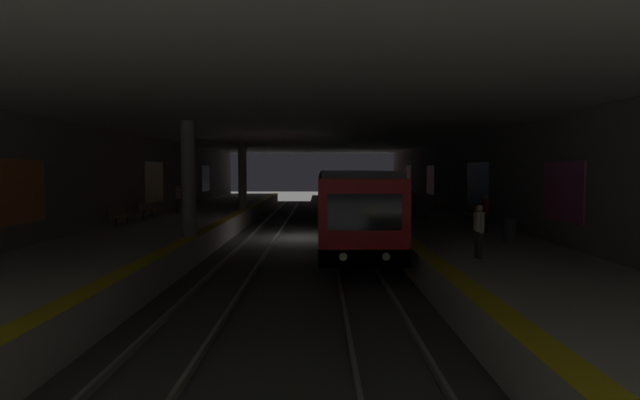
# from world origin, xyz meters

# --- Properties ---
(ground_plane) EXTENTS (120.00, 120.00, 0.00)m
(ground_plane) POSITION_xyz_m (0.00, 0.00, 0.00)
(ground_plane) COLOR #42423F
(track_left) EXTENTS (60.00, 1.53, 0.16)m
(track_left) POSITION_xyz_m (0.00, -2.20, 0.08)
(track_left) COLOR gray
(track_left) RESTS_ON ground
(track_right) EXTENTS (60.00, 1.53, 0.16)m
(track_right) POSITION_xyz_m (0.00, 2.20, 0.08)
(track_right) COLOR gray
(track_right) RESTS_ON ground
(platform_left) EXTENTS (60.00, 5.30, 1.06)m
(platform_left) POSITION_xyz_m (0.00, -6.55, 0.53)
(platform_left) COLOR #B7B2A8
(platform_left) RESTS_ON ground
(platform_right) EXTENTS (60.00, 5.30, 1.06)m
(platform_right) POSITION_xyz_m (0.00, 6.55, 0.53)
(platform_right) COLOR #B7B2A8
(platform_right) RESTS_ON ground
(wall_left) EXTENTS (60.00, 0.56, 5.60)m
(wall_left) POSITION_xyz_m (0.04, -9.45, 2.80)
(wall_left) COLOR slate
(wall_left) RESTS_ON ground
(wall_right) EXTENTS (60.00, 0.56, 5.60)m
(wall_right) POSITION_xyz_m (0.02, 9.45, 2.80)
(wall_right) COLOR slate
(wall_right) RESTS_ON ground
(ceiling_slab) EXTENTS (60.00, 19.40, 0.40)m
(ceiling_slab) POSITION_xyz_m (0.00, 0.00, 5.80)
(ceiling_slab) COLOR #ADAAA3
(ceiling_slab) RESTS_ON wall_left
(pillar_near) EXTENTS (0.56, 0.56, 4.55)m
(pillar_near) POSITION_xyz_m (-7.36, 4.35, 3.33)
(pillar_near) COLOR gray
(pillar_near) RESTS_ON platform_right
(pillar_far) EXTENTS (0.56, 0.56, 4.55)m
(pillar_far) POSITION_xyz_m (6.72, 4.35, 3.33)
(pillar_far) COLOR gray
(pillar_far) RESTS_ON platform_right
(metro_train) EXTENTS (58.25, 2.83, 3.49)m
(metro_train) POSITION_xyz_m (16.83, -2.20, 2.03)
(metro_train) COLOR red
(metro_train) RESTS_ON track_left
(bench_left_near) EXTENTS (1.70, 0.47, 0.86)m
(bench_left_near) POSITION_xyz_m (-1.78, -8.53, 1.57)
(bench_left_near) COLOR #262628
(bench_left_near) RESTS_ON platform_left
(bench_left_mid) EXTENTS (1.70, 0.47, 0.86)m
(bench_left_mid) POSITION_xyz_m (4.77, -8.53, 1.57)
(bench_left_mid) COLOR #262628
(bench_left_mid) RESTS_ON platform_left
(bench_right_near) EXTENTS (1.70, 0.47, 0.86)m
(bench_right_near) POSITION_xyz_m (-3.72, 8.53, 1.57)
(bench_right_near) COLOR #262628
(bench_right_near) RESTS_ON platform_right
(bench_right_mid) EXTENTS (1.70, 0.47, 0.86)m
(bench_right_mid) POSITION_xyz_m (-0.08, 8.53, 1.57)
(bench_right_mid) COLOR #262628
(bench_right_mid) RESTS_ON platform_right
(bench_right_far) EXTENTS (1.70, 0.47, 0.86)m
(bench_right_far) POSITION_xyz_m (10.76, 8.53, 1.57)
(bench_right_far) COLOR #262628
(bench_right_far) RESTS_ON platform_right
(person_waiting_near) EXTENTS (0.60, 0.22, 1.57)m
(person_waiting_near) POSITION_xyz_m (0.73, -6.12, 1.90)
(person_waiting_near) COLOR #242424
(person_waiting_near) RESTS_ON platform_left
(person_walking_mid) EXTENTS (0.60, 0.22, 1.60)m
(person_walking_mid) POSITION_xyz_m (-12.45, -5.58, 1.91)
(person_walking_mid) COLOR #323232
(person_walking_mid) RESTS_ON platform_left
(person_standing_far) EXTENTS (0.60, 0.22, 1.58)m
(person_standing_far) POSITION_xyz_m (-6.06, -7.87, 1.90)
(person_standing_far) COLOR black
(person_standing_far) RESTS_ON platform_left
(person_boarding) EXTENTS (0.60, 0.24, 1.74)m
(person_boarding) POSITION_xyz_m (3.49, 7.81, 2.00)
(person_boarding) COLOR #404040
(person_boarding) RESTS_ON platform_right
(backpack_on_floor) EXTENTS (0.30, 0.20, 0.40)m
(backpack_on_floor) POSITION_xyz_m (-0.52, -6.46, 1.25)
(backpack_on_floor) COLOR #1E512D
(backpack_on_floor) RESTS_ON platform_left
(trash_bin) EXTENTS (0.44, 0.44, 0.85)m
(trash_bin) POSITION_xyz_m (-9.03, -7.80, 1.48)
(trash_bin) COLOR #595B5E
(trash_bin) RESTS_ON platform_left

